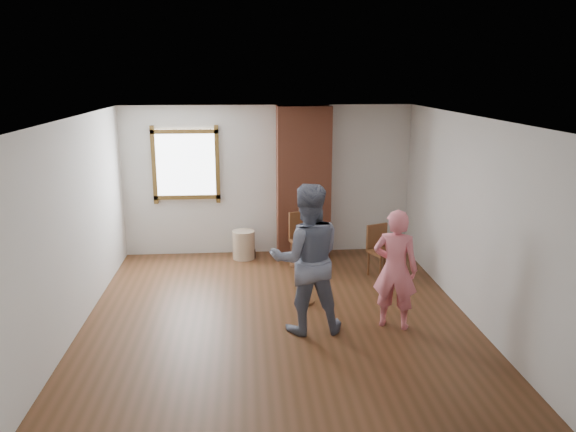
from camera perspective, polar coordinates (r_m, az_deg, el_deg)
The scene contains 12 objects.
ground at distance 7.58m, azimuth -1.06°, elevation -10.00°, with size 5.50×5.50×0.00m, color brown.
room_shell at distance 7.62m, azimuth -1.83°, elevation 4.41°, with size 5.04×5.52×2.62m.
brick_chimney at distance 9.62m, azimuth 1.57°, elevation 3.41°, with size 0.90×0.50×2.60m, color #984F36.
stoneware_crock at distance 9.73m, azimuth -4.52°, elevation -2.91°, with size 0.38×0.38×0.49m, color #C0AC8B.
dark_pot at distance 9.78m, azimuth -3.77°, elevation -3.85°, with size 0.15×0.15×0.15m, color black.
dining_chair_left at distance 9.17m, azimuth 1.66°, elevation -2.16°, with size 0.56×0.56×0.93m.
dining_chair_right at distance 8.95m, azimuth 9.36°, elevation -3.19°, with size 0.50×0.50×0.82m.
side_table at distance 7.80m, azimuth 1.65°, elevation -6.07°, with size 0.40×0.40×0.60m.
cake_plate at distance 7.73m, azimuth 1.66°, elevation -4.67°, with size 0.18×0.18×0.01m, color white.
cake_slice at distance 7.72m, azimuth 1.74°, elevation -4.43°, with size 0.08×0.07×0.06m, color white.
man at distance 6.83m, azimuth 1.92°, elevation -4.37°, with size 0.91×0.71×1.86m, color #131834.
person_pink at distance 7.10m, azimuth 10.84°, elevation -5.33°, with size 0.56×0.37×1.53m, color pink.
Camera 1 is at (-0.41, -6.89, 3.12)m, focal length 35.00 mm.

